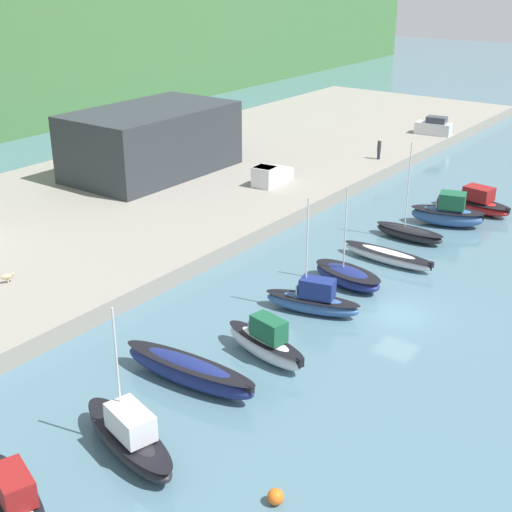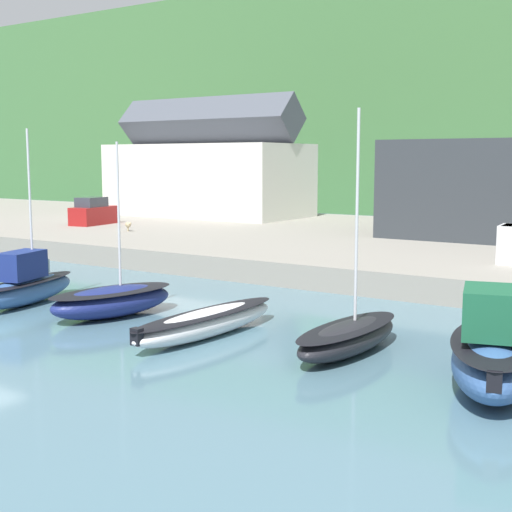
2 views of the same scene
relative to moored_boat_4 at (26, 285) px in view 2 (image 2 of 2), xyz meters
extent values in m
cube|color=gray|center=(2.97, 24.64, -0.25)|extent=(133.76, 29.86, 1.23)
cube|color=silver|center=(-14.38, 31.89, 3.57)|extent=(17.76, 9.09, 6.43)
cube|color=#474C56|center=(-14.38, 31.89, 8.92)|extent=(18.12, 4.27, 4.27)
cube|color=slate|center=(14.35, 22.90, 3.53)|extent=(15.65, 0.10, 3.80)
ellipsoid|color=#33568E|center=(-0.01, 0.05, -0.28)|extent=(3.04, 6.30, 1.18)
ellipsoid|color=black|center=(-0.01, 0.05, 0.13)|extent=(3.13, 6.44, 0.12)
cube|color=navy|center=(0.06, -0.24, 0.90)|extent=(1.67, 2.36, 1.19)
cube|color=#8CA5B2|center=(-0.24, 0.94, 0.73)|extent=(1.05, 0.36, 0.60)
cylinder|color=silver|center=(-0.13, 0.49, 3.54)|extent=(0.10, 0.10, 6.46)
ellipsoid|color=navy|center=(4.92, 0.30, -0.25)|extent=(3.33, 5.76, 1.23)
ellipsoid|color=black|center=(4.92, 0.30, 0.18)|extent=(3.44, 5.88, 0.12)
cylinder|color=silver|center=(5.01, 0.70, 3.26)|extent=(0.10, 0.10, 5.78)
ellipsoid|color=silver|center=(10.11, -0.18, -0.37)|extent=(1.83, 7.34, 0.99)
ellipsoid|color=black|center=(10.11, -0.18, -0.03)|extent=(1.89, 7.48, 0.12)
cube|color=black|center=(9.94, -3.63, -0.17)|extent=(0.37, 0.30, 0.56)
ellipsoid|color=black|center=(15.36, 0.57, -0.35)|extent=(1.90, 5.77, 1.04)
ellipsoid|color=black|center=(15.36, 0.57, 0.01)|extent=(1.97, 5.89, 0.12)
cylinder|color=silver|center=(15.38, 1.00, 3.62)|extent=(0.10, 0.10, 6.90)
ellipsoid|color=#33568E|center=(20.31, -0.55, -0.07)|extent=(3.74, 6.30, 1.59)
ellipsoid|color=black|center=(20.31, -0.55, 0.49)|extent=(3.85, 6.44, 0.12)
cube|color=#195638|center=(20.39, -0.84, 1.37)|extent=(2.16, 2.45, 1.30)
cube|color=#8CA5B2|center=(20.07, 0.31, 1.18)|extent=(1.46, 0.50, 0.65)
cube|color=black|center=(21.07, -3.26, 0.25)|extent=(0.42, 0.37, 0.56)
cube|color=maroon|center=(-16.26, 19.61, 1.06)|extent=(2.38, 4.41, 1.40)
cube|color=#333842|center=(-16.22, 19.29, 2.14)|extent=(1.84, 2.50, 0.76)
cylinder|color=tan|center=(-10.26, 17.08, 0.50)|extent=(0.12, 0.12, 0.28)
ellipsoid|color=tan|center=(-10.26, 17.08, 0.82)|extent=(0.85, 0.59, 0.36)
sphere|color=tan|center=(-9.93, 16.94, 0.93)|extent=(0.22, 0.22, 0.22)
camera|label=1|loc=(-34.75, -20.99, 19.97)|focal=50.00mm
camera|label=2|loc=(25.42, -20.00, 5.44)|focal=50.00mm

